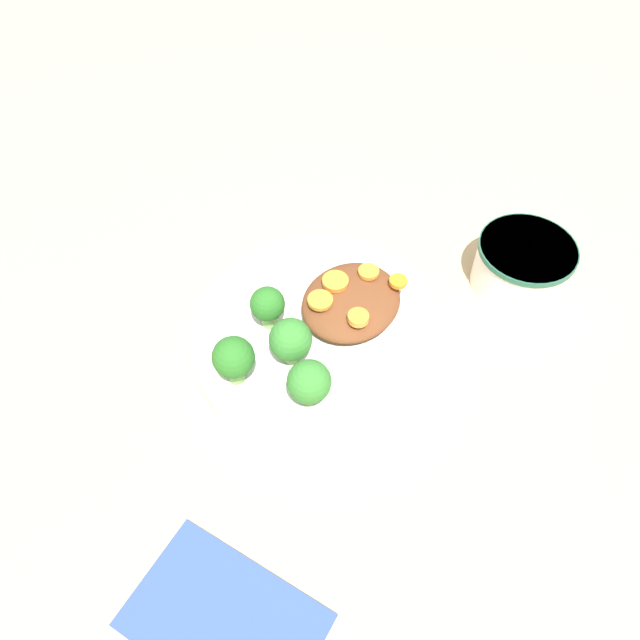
{
  "coord_description": "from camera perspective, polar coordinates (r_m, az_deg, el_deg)",
  "views": [
    {
      "loc": [
        0.22,
        -0.3,
        0.51
      ],
      "look_at": [
        0.0,
        0.0,
        0.04
      ],
      "focal_mm": 35.0,
      "sensor_mm": 36.0,
      "label": 1
    }
  ],
  "objects": [
    {
      "name": "carrot_slice_1",
      "position": [
        0.63,
        4.47,
        4.42
      ],
      "size": [
        0.02,
        0.02,
        0.0
      ],
      "primitive_type": "cylinder",
      "color": "orange",
      "rests_on": "stew_mound"
    },
    {
      "name": "carrot_slice_2",
      "position": [
        0.62,
        7.17,
        3.53
      ],
      "size": [
        0.02,
        0.02,
        0.0
      ],
      "primitive_type": "cylinder",
      "color": "orange",
      "rests_on": "stew_mound"
    },
    {
      "name": "stew_mound",
      "position": [
        0.62,
        2.87,
        1.7
      ],
      "size": [
        0.09,
        0.11,
        0.03
      ],
      "primitive_type": "ellipsoid",
      "color": "brown",
      "rests_on": "plate"
    },
    {
      "name": "broccoli_floret_1",
      "position": [
        0.6,
        -4.82,
        1.36
      ],
      "size": [
        0.03,
        0.03,
        0.05
      ],
      "color": "#7FA85B",
      "rests_on": "plate"
    },
    {
      "name": "ground_plane",
      "position": [
        0.63,
        0.0,
        -2.02
      ],
      "size": [
        4.0,
        4.0,
        0.0
      ],
      "primitive_type": "plane",
      "color": "tan"
    },
    {
      "name": "napkin",
      "position": [
        0.53,
        -8.78,
        -25.46
      ],
      "size": [
        0.15,
        0.11,
        0.01
      ],
      "rotation": [
        0.0,
        0.0,
        0.11
      ],
      "color": "#334C8C",
      "rests_on": "ground_plane"
    },
    {
      "name": "plate",
      "position": [
        0.62,
        0.0,
        -1.25
      ],
      "size": [
        0.26,
        0.26,
        0.03
      ],
      "color": "silver",
      "rests_on": "ground_plane"
    },
    {
      "name": "broccoli_floret_3",
      "position": [
        0.57,
        -2.43,
        -2.03
      ],
      "size": [
        0.04,
        0.04,
        0.05
      ],
      "color": "#759E51",
      "rests_on": "plate"
    },
    {
      "name": "broccoli_floret_0",
      "position": [
        0.54,
        -1.0,
        -5.71
      ],
      "size": [
        0.04,
        0.04,
        0.05
      ],
      "color": "#759E51",
      "rests_on": "plate"
    },
    {
      "name": "broccoli_floret_2",
      "position": [
        0.56,
        -7.91,
        -3.51
      ],
      "size": [
        0.04,
        0.04,
        0.05
      ],
      "color": "#759E51",
      "rests_on": "plate"
    },
    {
      "name": "carrot_slice_0",
      "position": [
        0.59,
        3.52,
        0.22
      ],
      "size": [
        0.02,
        0.02,
        0.01
      ],
      "primitive_type": "cylinder",
      "color": "orange",
      "rests_on": "stew_mound"
    },
    {
      "name": "dip_bowl",
      "position": [
        0.69,
        18.05,
        4.93
      ],
      "size": [
        0.1,
        0.1,
        0.06
      ],
      "color": "white",
      "rests_on": "ground_plane"
    },
    {
      "name": "carrot_slice_4",
      "position": [
        0.6,
        0.02,
        1.81
      ],
      "size": [
        0.02,
        0.02,
        0.0
      ],
      "primitive_type": "cylinder",
      "color": "orange",
      "rests_on": "stew_mound"
    },
    {
      "name": "carrot_slice_3",
      "position": [
        0.62,
        1.41,
        3.54
      ],
      "size": [
        0.03,
        0.03,
        0.01
      ],
      "primitive_type": "cylinder",
      "color": "orange",
      "rests_on": "stew_mound"
    }
  ]
}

